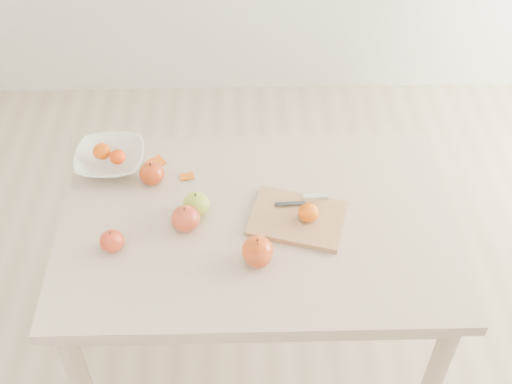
{
  "coord_description": "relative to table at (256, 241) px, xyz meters",
  "views": [
    {
      "loc": [
        -0.03,
        -1.33,
        2.18
      ],
      "look_at": [
        0.0,
        0.05,
        0.82
      ],
      "focal_mm": 45.0,
      "sensor_mm": 36.0,
      "label": 1
    }
  ],
  "objects": [
    {
      "name": "fruit_bowl",
      "position": [
        -0.48,
        0.26,
        0.13
      ],
      "size": [
        0.23,
        0.23,
        0.06
      ],
      "primitive_type": "imported",
      "color": "white",
      "rests_on": "table"
    },
    {
      "name": "bowl_tangerine_far",
      "position": [
        -0.45,
        0.24,
        0.15
      ],
      "size": [
        0.05,
        0.05,
        0.05
      ],
      "primitive_type": "ellipsoid",
      "color": "#D63B07",
      "rests_on": "fruit_bowl"
    },
    {
      "name": "orange_peel_a",
      "position": [
        -0.33,
        0.26,
        0.1
      ],
      "size": [
        0.07,
        0.07,
        0.01
      ],
      "primitive_type": "cube",
      "rotation": [
        0.21,
        0.0,
        0.7
      ],
      "color": "#CA500E",
      "rests_on": "table"
    },
    {
      "name": "ground",
      "position": [
        0.0,
        0.0,
        -0.65
      ],
      "size": [
        3.5,
        3.5,
        0.0
      ],
      "primitive_type": "plane",
      "color": "#C6B293",
      "rests_on": "ground"
    },
    {
      "name": "board_tangerine",
      "position": [
        0.16,
        -0.02,
        0.14
      ],
      "size": [
        0.06,
        0.06,
        0.05
      ],
      "primitive_type": "ellipsoid",
      "color": "orange",
      "rests_on": "cutting_board"
    },
    {
      "name": "paring_knife",
      "position": [
        0.17,
        0.06,
        0.12
      ],
      "size": [
        0.17,
        0.05,
        0.01
      ],
      "color": "silver",
      "rests_on": "cutting_board"
    },
    {
      "name": "orange_peel_b",
      "position": [
        -0.22,
        0.19,
        0.1
      ],
      "size": [
        0.05,
        0.04,
        0.01
      ],
      "primitive_type": "cube",
      "rotation": [
        -0.14,
        0.0,
        0.23
      ],
      "color": "orange",
      "rests_on": "table"
    },
    {
      "name": "apple_red_e",
      "position": [
        -0.0,
        -0.17,
        0.14
      ],
      "size": [
        0.08,
        0.08,
        0.07
      ],
      "primitive_type": "ellipsoid",
      "color": "#A72513",
      "rests_on": "table"
    },
    {
      "name": "table",
      "position": [
        0.0,
        0.0,
        0.0
      ],
      "size": [
        1.2,
        0.8,
        0.75
      ],
      "color": "beige",
      "rests_on": "ground"
    },
    {
      "name": "bowl_tangerine_near",
      "position": [
        -0.5,
        0.27,
        0.15
      ],
      "size": [
        0.06,
        0.06,
        0.05
      ],
      "primitive_type": "ellipsoid",
      "color": "#D04007",
      "rests_on": "fruit_bowl"
    },
    {
      "name": "apple_red_d",
      "position": [
        -0.42,
        -0.1,
        0.13
      ],
      "size": [
        0.07,
        0.07,
        0.06
      ],
      "primitive_type": "ellipsoid",
      "color": "maroon",
      "rests_on": "table"
    },
    {
      "name": "cutting_board",
      "position": [
        0.13,
        -0.01,
        0.11
      ],
      "size": [
        0.32,
        0.27,
        0.02
      ],
      "primitive_type": "cube",
      "rotation": [
        0.0,
        0.0,
        -0.28
      ],
      "color": "tan",
      "rests_on": "table"
    },
    {
      "name": "apple_red_a",
      "position": [
        -0.33,
        0.18,
        0.14
      ],
      "size": [
        0.08,
        0.08,
        0.07
      ],
      "primitive_type": "ellipsoid",
      "color": "maroon",
      "rests_on": "table"
    },
    {
      "name": "apple_red_c",
      "position": [
        -0.0,
        -0.16,
        0.14
      ],
      "size": [
        0.09,
        0.09,
        0.08
      ],
      "primitive_type": "ellipsoid",
      "color": "maroon",
      "rests_on": "table"
    },
    {
      "name": "apple_green",
      "position": [
        -0.18,
        0.04,
        0.14
      ],
      "size": [
        0.08,
        0.08,
        0.07
      ],
      "primitive_type": "ellipsoid",
      "color": "olive",
      "rests_on": "table"
    },
    {
      "name": "apple_red_b",
      "position": [
        -0.21,
        -0.03,
        0.14
      ],
      "size": [
        0.09,
        0.09,
        0.08
      ],
      "primitive_type": "ellipsoid",
      "color": "maroon",
      "rests_on": "table"
    }
  ]
}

